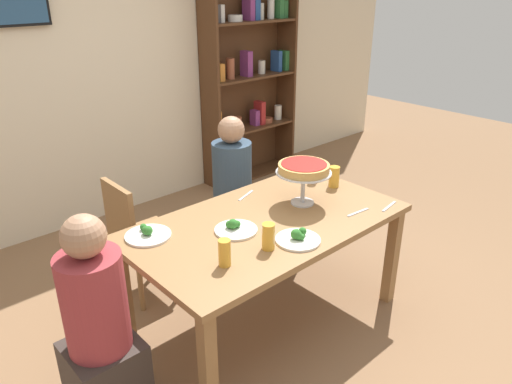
# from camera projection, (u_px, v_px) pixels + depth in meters

# --- Properties ---
(ground_plane) EXTENTS (12.00, 12.00, 0.00)m
(ground_plane) POSITION_uv_depth(u_px,v_px,m) (266.00, 319.00, 3.21)
(ground_plane) COLOR #846042
(rear_partition) EXTENTS (8.00, 0.12, 2.80)m
(rear_partition) POSITION_uv_depth(u_px,v_px,m) (91.00, 63.00, 4.12)
(rear_partition) COLOR beige
(rear_partition) RESTS_ON ground_plane
(dining_table) EXTENTS (1.67, 0.95, 0.74)m
(dining_table) POSITION_uv_depth(u_px,v_px,m) (267.00, 232.00, 2.94)
(dining_table) COLOR olive
(dining_table) RESTS_ON ground_plane
(bookshelf) EXTENTS (1.10, 0.30, 2.21)m
(bookshelf) POSITION_uv_depth(u_px,v_px,m) (248.00, 73.00, 5.10)
(bookshelf) COLOR #4C2D19
(bookshelf) RESTS_ON ground_plane
(diner_far_right) EXTENTS (0.34, 0.34, 1.15)m
(diner_far_right) POSITION_uv_depth(u_px,v_px,m) (233.00, 199.00, 3.77)
(diner_far_right) COLOR #382D28
(diner_far_right) RESTS_ON ground_plane
(diner_head_west) EXTENTS (0.34, 0.34, 1.15)m
(diner_head_west) POSITION_uv_depth(u_px,v_px,m) (100.00, 338.00, 2.32)
(diner_head_west) COLOR #382D28
(diner_head_west) RESTS_ON ground_plane
(chair_far_left) EXTENTS (0.40, 0.40, 0.87)m
(chair_far_left) POSITION_uv_depth(u_px,v_px,m) (137.00, 233.00, 3.28)
(chair_far_left) COLOR olive
(chair_far_left) RESTS_ON ground_plane
(deep_dish_pizza_stand) EXTENTS (0.35, 0.35, 0.27)m
(deep_dish_pizza_stand) POSITION_uv_depth(u_px,v_px,m) (304.00, 170.00, 3.02)
(deep_dish_pizza_stand) COLOR silver
(deep_dish_pizza_stand) RESTS_ON dining_table
(salad_plate_near_diner) EXTENTS (0.25, 0.25, 0.07)m
(salad_plate_near_diner) POSITION_uv_depth(u_px,v_px,m) (235.00, 228.00, 2.77)
(salad_plate_near_diner) COLOR white
(salad_plate_near_diner) RESTS_ON dining_table
(salad_plate_far_diner) EXTENTS (0.26, 0.26, 0.07)m
(salad_plate_far_diner) POSITION_uv_depth(u_px,v_px,m) (148.00, 234.00, 2.71)
(salad_plate_far_diner) COLOR white
(salad_plate_far_diner) RESTS_ON dining_table
(salad_plate_spare) EXTENTS (0.25, 0.25, 0.07)m
(salad_plate_spare) POSITION_uv_depth(u_px,v_px,m) (298.00, 238.00, 2.67)
(salad_plate_spare) COLOR white
(salad_plate_spare) RESTS_ON dining_table
(beer_glass_amber_tall) EXTENTS (0.07, 0.07, 0.15)m
(beer_glass_amber_tall) POSITION_uv_depth(u_px,v_px,m) (334.00, 177.00, 3.34)
(beer_glass_amber_tall) COLOR gold
(beer_glass_amber_tall) RESTS_ON dining_table
(beer_glass_amber_short) EXTENTS (0.06, 0.06, 0.14)m
(beer_glass_amber_short) POSITION_uv_depth(u_px,v_px,m) (225.00, 253.00, 2.42)
(beer_glass_amber_short) COLOR gold
(beer_glass_amber_short) RESTS_ON dining_table
(beer_glass_amber_spare) EXTENTS (0.07, 0.07, 0.15)m
(beer_glass_amber_spare) POSITION_uv_depth(u_px,v_px,m) (268.00, 236.00, 2.57)
(beer_glass_amber_spare) COLOR gold
(beer_glass_amber_spare) RESTS_ON dining_table
(water_glass_clear_near) EXTENTS (0.06, 0.06, 0.10)m
(water_glass_clear_near) POSITION_uv_depth(u_px,v_px,m) (323.00, 170.00, 3.51)
(water_glass_clear_near) COLOR white
(water_glass_clear_near) RESTS_ON dining_table
(water_glass_clear_far) EXTENTS (0.06, 0.06, 0.11)m
(water_glass_clear_far) POSITION_uv_depth(u_px,v_px,m) (314.00, 175.00, 3.41)
(water_glass_clear_far) COLOR white
(water_glass_clear_far) RESTS_ON dining_table
(cutlery_fork_near) EXTENTS (0.18, 0.07, 0.00)m
(cutlery_fork_near) POSITION_uv_depth(u_px,v_px,m) (246.00, 195.00, 3.22)
(cutlery_fork_near) COLOR silver
(cutlery_fork_near) RESTS_ON dining_table
(cutlery_knife_near) EXTENTS (0.18, 0.03, 0.00)m
(cutlery_knife_near) POSITION_uv_depth(u_px,v_px,m) (358.00, 212.00, 2.99)
(cutlery_knife_near) COLOR silver
(cutlery_knife_near) RESTS_ON dining_table
(cutlery_fork_far) EXTENTS (0.18, 0.05, 0.00)m
(cutlery_fork_far) POSITION_uv_depth(u_px,v_px,m) (389.00, 206.00, 3.07)
(cutlery_fork_far) COLOR silver
(cutlery_fork_far) RESTS_ON dining_table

